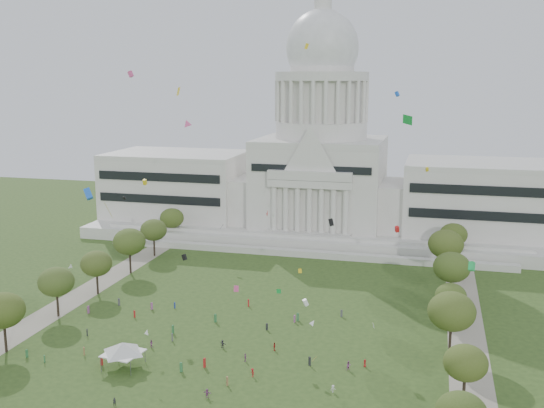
# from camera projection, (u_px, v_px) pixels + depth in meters

# --- Properties ---
(ground) EXTENTS (400.00, 400.00, 0.00)m
(ground) POSITION_uv_depth(u_px,v_px,m) (214.00, 370.00, 122.75)
(ground) COLOR #2F4A1C
(ground) RESTS_ON ground
(capitol) EXTENTS (160.00, 64.50, 91.30)m
(capitol) POSITION_uv_depth(u_px,v_px,m) (320.00, 172.00, 226.25)
(capitol) COLOR beige
(capitol) RESTS_ON ground
(path_left) EXTENTS (8.00, 160.00, 0.04)m
(path_left) POSITION_uv_depth(u_px,v_px,m) (76.00, 297.00, 163.04)
(path_left) COLOR gray
(path_left) RESTS_ON ground
(path_right) EXTENTS (8.00, 160.00, 0.04)m
(path_right) POSITION_uv_depth(u_px,v_px,m) (466.00, 335.00, 139.41)
(path_right) COLOR gray
(path_right) RESTS_ON ground
(row_tree_l_1) EXTENTS (8.86, 8.86, 12.59)m
(row_tree_l_1) POSITION_uv_depth(u_px,v_px,m) (3.00, 310.00, 129.04)
(row_tree_l_1) COLOR black
(row_tree_l_1) RESTS_ON ground
(row_tree_r_1) EXTENTS (7.58, 7.58, 10.78)m
(row_tree_r_1) POSITION_uv_depth(u_px,v_px,m) (466.00, 363.00, 108.21)
(row_tree_r_1) COLOR black
(row_tree_r_1) RESTS_ON ground
(row_tree_l_2) EXTENTS (8.42, 8.42, 11.97)m
(row_tree_l_2) POSITION_uv_depth(u_px,v_px,m) (56.00, 282.00, 148.61)
(row_tree_l_2) COLOR black
(row_tree_l_2) RESTS_ON ground
(row_tree_r_2) EXTENTS (9.55, 9.55, 13.58)m
(row_tree_r_2) POSITION_uv_depth(u_px,v_px,m) (452.00, 311.00, 126.54)
(row_tree_r_2) COLOR black
(row_tree_r_2) RESTS_ON ground
(row_tree_l_3) EXTENTS (8.12, 8.12, 11.55)m
(row_tree_l_3) POSITION_uv_depth(u_px,v_px,m) (96.00, 264.00, 164.20)
(row_tree_l_3) COLOR black
(row_tree_l_3) RESTS_ON ground
(row_tree_r_3) EXTENTS (7.01, 7.01, 9.98)m
(row_tree_r_3) POSITION_uv_depth(u_px,v_px,m) (451.00, 296.00, 143.18)
(row_tree_r_3) COLOR black
(row_tree_r_3) RESTS_ON ground
(row_tree_l_4) EXTENTS (9.29, 9.29, 13.21)m
(row_tree_l_4) POSITION_uv_depth(u_px,v_px,m) (129.00, 242.00, 181.54)
(row_tree_l_4) COLOR black
(row_tree_l_4) RESTS_ON ground
(row_tree_r_4) EXTENTS (9.19, 9.19, 13.06)m
(row_tree_r_4) POSITION_uv_depth(u_px,v_px,m) (452.00, 267.00, 157.43)
(row_tree_r_4) COLOR black
(row_tree_r_4) RESTS_ON ground
(row_tree_l_5) EXTENTS (8.33, 8.33, 11.85)m
(row_tree_l_5) POSITION_uv_depth(u_px,v_px,m) (154.00, 230.00, 199.66)
(row_tree_l_5) COLOR black
(row_tree_l_5) RESTS_ON ground
(row_tree_r_5) EXTENTS (9.82, 9.82, 13.96)m
(row_tree_r_5) POSITION_uv_depth(u_px,v_px,m) (446.00, 244.00, 176.75)
(row_tree_r_5) COLOR black
(row_tree_r_5) RESTS_ON ground
(row_tree_l_6) EXTENTS (8.19, 8.19, 11.64)m
(row_tree_l_6) POSITION_uv_depth(u_px,v_px,m) (172.00, 218.00, 217.31)
(row_tree_l_6) COLOR black
(row_tree_l_6) RESTS_ON ground
(row_tree_r_6) EXTENTS (8.42, 8.42, 11.97)m
(row_tree_r_6) POSITION_uv_depth(u_px,v_px,m) (453.00, 235.00, 193.45)
(row_tree_r_6) COLOR black
(row_tree_r_6) RESTS_ON ground
(event_tent) EXTENTS (10.63, 10.63, 5.20)m
(event_tent) POSITION_uv_depth(u_px,v_px,m) (123.00, 348.00, 123.09)
(event_tent) COLOR #4C4C4C
(event_tent) RESTS_ON ground
(person_0) EXTENTS (0.78, 0.89, 1.54)m
(person_0) POSITION_uv_depth(u_px,v_px,m) (365.00, 363.00, 123.80)
(person_0) COLOR #B21E1E
(person_0) RESTS_ON ground
(person_2) EXTENTS (1.06, 1.02, 1.87)m
(person_2) POSITION_uv_depth(u_px,v_px,m) (349.00, 366.00, 122.30)
(person_2) COLOR #994C8C
(person_2) RESTS_ON ground
(person_3) EXTENTS (1.14, 1.19, 1.69)m
(person_3) POSITION_uv_depth(u_px,v_px,m) (252.00, 372.00, 119.69)
(person_3) COLOR #B21E1E
(person_3) RESTS_ON ground
(person_4) EXTENTS (0.74, 1.07, 1.66)m
(person_4) POSITION_uv_depth(u_px,v_px,m) (245.00, 357.00, 126.19)
(person_4) COLOR #994C8C
(person_4) RESTS_ON ground
(person_5) EXTENTS (1.72, 1.32, 1.74)m
(person_5) POSITION_uv_depth(u_px,v_px,m) (223.00, 344.00, 132.52)
(person_5) COLOR #4C4C51
(person_5) RESTS_ON ground
(person_7) EXTENTS (0.68, 0.65, 1.51)m
(person_7) POSITION_uv_depth(u_px,v_px,m) (114.00, 402.00, 109.09)
(person_7) COLOR #26262B
(person_7) RESTS_ON ground
(person_8) EXTENTS (0.88, 0.68, 1.58)m
(person_8) POSITION_uv_depth(u_px,v_px,m) (151.00, 343.00, 132.88)
(person_8) COLOR #994C8C
(person_8) RESTS_ON ground
(person_9) EXTENTS (1.02, 0.95, 1.43)m
(person_9) POSITION_uv_depth(u_px,v_px,m) (333.00, 389.00, 113.69)
(person_9) COLOR silver
(person_9) RESTS_ON ground
(person_10) EXTENTS (0.58, 1.03, 1.74)m
(person_10) POSITION_uv_depth(u_px,v_px,m) (274.00, 347.00, 131.15)
(person_10) COLOR #B21E1E
(person_10) RESTS_ON ground
(person_11) EXTENTS (1.54, 0.70, 1.62)m
(person_11) POSITION_uv_depth(u_px,v_px,m) (207.00, 393.00, 111.87)
(person_11) COLOR #994C8C
(person_11) RESTS_ON ground
(distant_crowd) EXTENTS (59.39, 40.91, 1.95)m
(distant_crowd) POSITION_uv_depth(u_px,v_px,m) (185.00, 331.00, 139.30)
(distant_crowd) COLOR #33723F
(distant_crowd) RESTS_ON ground
(kite_swarm) EXTENTS (95.36, 105.27, 58.99)m
(kite_swarm) POSITION_uv_depth(u_px,v_px,m) (236.00, 216.00, 125.15)
(kite_swarm) COLOR yellow
(kite_swarm) RESTS_ON ground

